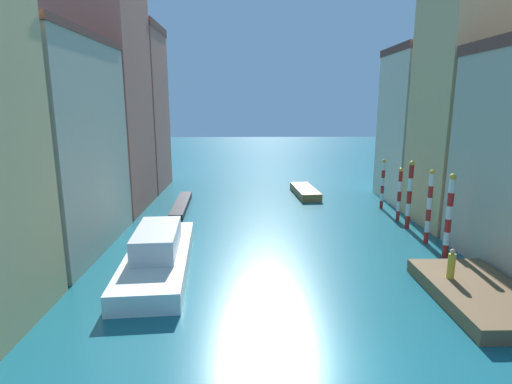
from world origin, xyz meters
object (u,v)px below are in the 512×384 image
(mooring_pole_1, at_px, (429,206))
(vaporetto_white, at_px, (158,254))
(mooring_pole_2, at_px, (409,194))
(person_on_dock, at_px, (451,265))
(gondola_black, at_px, (181,205))
(mooring_pole_4, at_px, (383,183))
(motorboat_0, at_px, (305,191))
(mooring_pole_3, at_px, (399,194))
(mooring_pole_0, at_px, (449,215))
(waterfront_dock, at_px, (479,295))

(mooring_pole_1, distance_m, vaporetto_white, 17.68)
(mooring_pole_1, xyz_separation_m, mooring_pole_2, (0.02, 3.38, 0.06))
(person_on_dock, bearing_deg, gondola_black, 133.30)
(person_on_dock, xyz_separation_m, mooring_pole_1, (1.96, 7.17, 1.15))
(person_on_dock, height_order, mooring_pole_4, mooring_pole_4)
(motorboat_0, bearing_deg, person_on_dock, -79.30)
(vaporetto_white, bearing_deg, mooring_pole_2, 22.86)
(gondola_black, bearing_deg, person_on_dock, -46.70)
(person_on_dock, relative_size, motorboat_0, 0.23)
(mooring_pole_4, height_order, motorboat_0, mooring_pole_4)
(mooring_pole_3, relative_size, motorboat_0, 0.65)
(mooring_pole_0, bearing_deg, mooring_pole_4, 90.29)
(mooring_pole_3, bearing_deg, person_on_dock, -98.99)
(mooring_pole_2, xyz_separation_m, vaporetto_white, (-17.18, -7.24, -1.78))
(waterfront_dock, distance_m, person_on_dock, 1.78)
(person_on_dock, height_order, motorboat_0, person_on_dock)
(person_on_dock, xyz_separation_m, mooring_pole_4, (1.94, 16.50, 0.85))
(mooring_pole_0, height_order, motorboat_0, mooring_pole_0)
(person_on_dock, height_order, gondola_black, person_on_dock)
(mooring_pole_2, xyz_separation_m, mooring_pole_3, (0.02, 2.02, -0.43))
(person_on_dock, bearing_deg, mooring_pole_1, 74.74)
(vaporetto_white, bearing_deg, gondola_black, 93.56)
(waterfront_dock, bearing_deg, mooring_pole_3, 85.47)
(mooring_pole_2, bearing_deg, waterfront_dock, -95.22)
(gondola_black, bearing_deg, mooring_pole_3, -13.91)
(mooring_pole_2, relative_size, vaporetto_white, 0.45)
(waterfront_dock, height_order, mooring_pole_1, mooring_pole_1)
(mooring_pole_2, bearing_deg, mooring_pole_0, -89.71)
(mooring_pole_1, bearing_deg, mooring_pole_4, 90.09)
(mooring_pole_3, xyz_separation_m, mooring_pole_4, (-0.05, 3.93, 0.08))
(waterfront_dock, relative_size, mooring_pole_4, 1.65)
(person_on_dock, bearing_deg, motorboat_0, 100.70)
(mooring_pole_0, distance_m, gondola_black, 22.08)
(gondola_black, relative_size, motorboat_0, 1.34)
(mooring_pole_4, xyz_separation_m, gondola_black, (-18.01, 0.55, -2.00))
(waterfront_dock, distance_m, gondola_black, 24.84)
(mooring_pole_4, relative_size, motorboat_0, 0.67)
(mooring_pole_3, bearing_deg, mooring_pole_0, -89.92)
(waterfront_dock, xyz_separation_m, mooring_pole_1, (1.05, 8.26, 2.21))
(mooring_pole_0, distance_m, motorboat_0, 18.67)
(mooring_pole_1, height_order, motorboat_0, mooring_pole_1)
(vaporetto_white, height_order, gondola_black, vaporetto_white)
(person_on_dock, xyz_separation_m, vaporetto_white, (-15.21, 3.31, -0.57))
(person_on_dock, distance_m, mooring_pole_3, 12.75)
(mooring_pole_0, xyz_separation_m, motorboat_0, (-6.17, 17.48, -2.29))
(motorboat_0, bearing_deg, mooring_pole_3, -56.99)
(mooring_pole_2, relative_size, gondola_black, 0.58)
(waterfront_dock, relative_size, mooring_pole_3, 1.71)
(waterfront_dock, relative_size, mooring_pole_1, 1.46)
(mooring_pole_2, distance_m, mooring_pole_3, 2.07)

